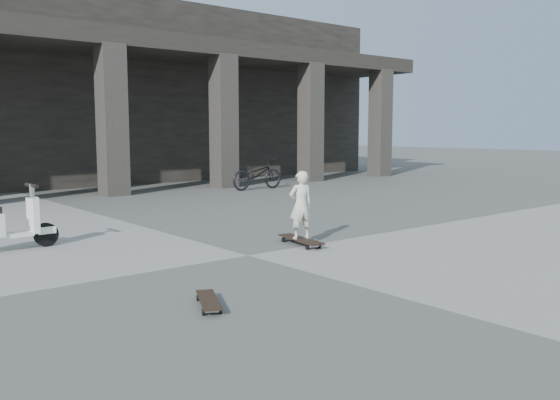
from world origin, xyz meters
TOP-DOWN VIEW (x-y plane):
  - ground at (0.00, 0.00)m, footprint 90.00×90.00m
  - longboard at (1.08, 0.10)m, footprint 0.39×1.03m
  - skateboard_spare at (-1.75, -1.72)m, footprint 0.47×0.72m
  - child at (1.08, 0.10)m, footprint 0.43×0.34m
  - bicycle at (5.71, 7.30)m, footprint 1.75×0.61m

SIDE VIEW (x-z plane):
  - ground at x=0.00m, z-range 0.00..0.00m
  - skateboard_spare at x=-1.75m, z-range 0.02..0.11m
  - longboard at x=1.08m, z-range 0.03..0.13m
  - bicycle at x=5.71m, z-range 0.00..0.92m
  - child at x=1.08m, z-range 0.10..1.14m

